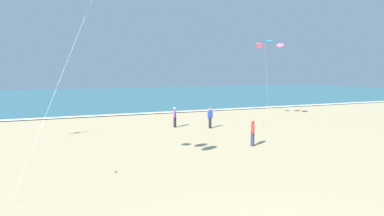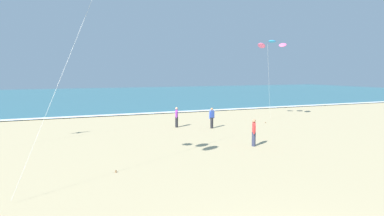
# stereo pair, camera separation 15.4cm
# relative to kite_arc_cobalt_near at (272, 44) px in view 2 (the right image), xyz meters

# --- Properties ---
(ocean_water) EXTENTS (160.00, 60.00, 0.08)m
(ocean_water) POSITION_rel_kite_arc_cobalt_near_xyz_m (-13.88, 37.77, -6.77)
(ocean_water) COLOR #336B7A
(ocean_water) RESTS_ON ground
(shoreline_foam) EXTENTS (160.00, 1.10, 0.01)m
(shoreline_foam) POSITION_rel_kite_arc_cobalt_near_xyz_m (-13.88, 8.07, -6.72)
(shoreline_foam) COLOR white
(shoreline_foam) RESTS_ON ocean_water
(kite_arc_cobalt_near) EXTENTS (3.24, 3.29, 7.15)m
(kite_arc_cobalt_near) POSITION_rel_kite_arc_cobalt_near_xyz_m (0.00, 0.00, 0.00)
(kite_arc_cobalt_near) COLOR pink
(kite_arc_cobalt_near) RESTS_ON ground
(bystander_purple_top) EXTENTS (0.29, 0.46, 1.59)m
(bystander_purple_top) POSITION_rel_kite_arc_cobalt_near_xyz_m (-9.55, -1.03, -5.99)
(bystander_purple_top) COLOR black
(bystander_purple_top) RESTS_ON ground
(bystander_blue_top) EXTENTS (0.49, 0.25, 1.59)m
(bystander_blue_top) POSITION_rel_kite_arc_cobalt_near_xyz_m (-7.22, -2.50, -5.99)
(bystander_blue_top) COLOR black
(bystander_blue_top) RESTS_ON ground
(bystander_red_top) EXTENTS (0.32, 0.44, 1.59)m
(bystander_red_top) POSITION_rel_kite_arc_cobalt_near_xyz_m (-7.75, -9.08, -5.99)
(bystander_red_top) COLOR #2D334C
(bystander_red_top) RESTS_ON ground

